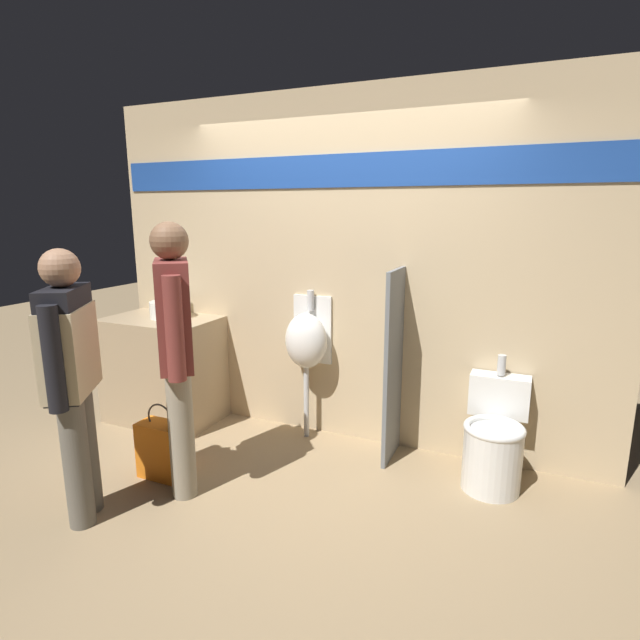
% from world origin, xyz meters
% --- Properties ---
extents(ground_plane, '(16.00, 16.00, 0.00)m').
position_xyz_m(ground_plane, '(0.00, 0.00, 0.00)').
color(ground_plane, '#997F5B').
extents(display_wall, '(4.10, 0.07, 2.70)m').
position_xyz_m(display_wall, '(0.00, 0.60, 1.36)').
color(display_wall, tan).
rests_on(display_wall, ground_plane).
extents(sink_counter, '(0.94, 0.62, 0.91)m').
position_xyz_m(sink_counter, '(-1.53, 0.26, 0.46)').
color(sink_counter, tan).
rests_on(sink_counter, ground_plane).
extents(sink_basin, '(0.32, 0.32, 0.28)m').
position_xyz_m(sink_basin, '(-1.48, 0.32, 0.98)').
color(sink_basin, white).
rests_on(sink_basin, sink_counter).
extents(cell_phone, '(0.07, 0.14, 0.01)m').
position_xyz_m(cell_phone, '(-1.25, 0.14, 0.92)').
color(cell_phone, '#B7B7BC').
rests_on(cell_phone, sink_counter).
extents(divider_near_counter, '(0.03, 0.41, 1.42)m').
position_xyz_m(divider_near_counter, '(0.49, 0.37, 0.71)').
color(divider_near_counter, slate).
rests_on(divider_near_counter, ground_plane).
extents(urinal_near_counter, '(0.34, 0.27, 1.20)m').
position_xyz_m(urinal_near_counter, '(-0.23, 0.44, 0.81)').
color(urinal_near_counter, silver).
rests_on(urinal_near_counter, ground_plane).
extents(toilet, '(0.40, 0.55, 0.86)m').
position_xyz_m(toilet, '(1.22, 0.26, 0.31)').
color(toilet, white).
rests_on(toilet, ground_plane).
extents(person_in_vest, '(0.40, 0.49, 1.62)m').
position_xyz_m(person_in_vest, '(-0.99, -1.10, 0.94)').
color(person_in_vest, '#666056').
rests_on(person_in_vest, ground_plane).
extents(person_with_lanyard, '(0.43, 0.50, 1.75)m').
position_xyz_m(person_with_lanyard, '(-0.65, -0.61, 0.97)').
color(person_with_lanyard, gray).
rests_on(person_with_lanyard, ground_plane).
extents(shopping_bag, '(0.32, 0.18, 0.54)m').
position_xyz_m(shopping_bag, '(-0.88, -0.54, 0.20)').
color(shopping_bag, orange).
rests_on(shopping_bag, ground_plane).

